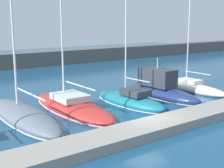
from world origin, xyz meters
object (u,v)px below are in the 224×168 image
object	(u,v)px
motorboat_navy_fifth	(161,89)
sailboat_teal_fourth	(130,100)
sailboat_red_third	(72,105)
sailboat_slate_second	(24,115)
sailboat_ivory_sixth	(190,87)

from	to	relation	value
motorboat_navy_fifth	sailboat_teal_fourth	bearing A→B (deg)	92.98
sailboat_red_third	motorboat_navy_fifth	world-z (taller)	sailboat_red_third
sailboat_teal_fourth	sailboat_slate_second	bearing A→B (deg)	79.06
sailboat_slate_second	sailboat_red_third	xyz separation A→B (m)	(3.87, 0.12, 0.05)
sailboat_teal_fourth	sailboat_ivory_sixth	size ratio (longest dim) A/B	0.96
sailboat_slate_second	sailboat_red_third	world-z (taller)	sailboat_red_third
sailboat_red_third	sailboat_teal_fourth	distance (m)	4.86
sailboat_ivory_sixth	sailboat_red_third	bearing A→B (deg)	85.56
sailboat_slate_second	sailboat_ivory_sixth	size ratio (longest dim) A/B	1.01
sailboat_slate_second	motorboat_navy_fifth	distance (m)	12.42
sailboat_teal_fourth	motorboat_navy_fifth	world-z (taller)	sailboat_teal_fourth
sailboat_slate_second	sailboat_teal_fourth	world-z (taller)	sailboat_slate_second
sailboat_slate_second	sailboat_ivory_sixth	distance (m)	16.52
sailboat_red_third	sailboat_teal_fourth	bearing A→B (deg)	-105.98
sailboat_slate_second	motorboat_navy_fifth	bearing A→B (deg)	-94.42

